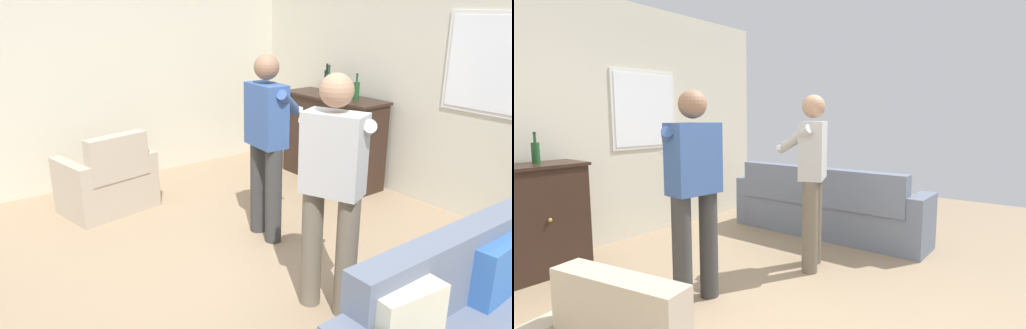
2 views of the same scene
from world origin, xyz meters
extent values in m
plane|color=#9E8466|center=(0.00, 0.00, 0.00)|extent=(10.40, 10.40, 0.00)
cube|color=beige|center=(0.00, 2.66, 1.40)|extent=(5.20, 0.12, 2.80)
cube|color=silver|center=(0.66, 2.60, 1.55)|extent=(0.90, 0.02, 0.95)
cube|color=white|center=(0.66, 2.59, 1.55)|extent=(0.82, 0.03, 0.87)
cube|color=slate|center=(1.95, 0.77, 0.21)|extent=(0.55, 2.15, 0.42)
cube|color=slate|center=(1.75, 0.77, 0.65)|extent=(0.18, 2.15, 0.45)
cube|color=slate|center=(1.95, 1.92, 0.32)|extent=(0.55, 0.18, 0.64)
cube|color=slate|center=(1.95, -0.39, 0.32)|extent=(0.55, 0.18, 0.64)
cube|color=orange|center=(1.88, 1.59, 0.60)|extent=(0.20, 0.42, 0.36)
cube|color=#386BB7|center=(1.88, 0.77, 0.60)|extent=(0.17, 0.41, 0.36)
cube|color=beige|center=(1.88, -0.06, 0.60)|extent=(0.18, 0.41, 0.36)
cube|color=#B2A38E|center=(-1.50, -0.20, 0.62)|extent=(0.25, 0.65, 0.45)
sphere|color=#B79338|center=(-0.76, 2.06, 0.56)|extent=(0.04, 0.04, 0.04)
cylinder|color=#1E4C23|center=(-0.72, 2.34, 1.14)|extent=(0.07, 0.07, 0.20)
cylinder|color=#1E4C23|center=(-0.72, 2.34, 1.28)|extent=(0.02, 0.02, 0.08)
cylinder|color=#262626|center=(-0.72, 2.34, 1.33)|extent=(0.03, 0.03, 0.02)
cylinder|color=#383838|center=(-0.39, 0.72, 0.44)|extent=(0.15, 0.15, 0.88)
cylinder|color=#383838|center=(-0.14, 0.70, 0.44)|extent=(0.15, 0.15, 0.88)
cube|color=#385693|center=(-0.27, 0.71, 1.16)|extent=(0.42, 0.25, 0.55)
sphere|color=#8C664C|center=(-0.27, 0.71, 1.57)|extent=(0.22, 0.22, 0.22)
cylinder|color=#385693|center=(-0.37, 0.88, 1.27)|extent=(0.35, 0.39, 0.29)
cylinder|color=#385693|center=(-0.14, 0.86, 1.27)|extent=(0.30, 0.42, 0.29)
cube|color=white|center=(-0.24, 1.03, 1.18)|extent=(0.15, 0.05, 0.04)
cylinder|color=#6B6051|center=(0.80, 0.30, 0.44)|extent=(0.15, 0.15, 0.88)
cylinder|color=#6B6051|center=(1.04, 0.40, 0.44)|extent=(0.15, 0.15, 0.88)
cube|color=#B7B7B7|center=(0.92, 0.35, 1.16)|extent=(0.45, 0.35, 0.55)
sphere|color=tan|center=(0.92, 0.35, 1.57)|extent=(0.22, 0.22, 0.22)
cylinder|color=#B7B7B7|center=(0.75, 0.46, 1.27)|extent=(0.19, 0.45, 0.29)
cylinder|color=#B7B7B7|center=(0.97, 0.54, 1.27)|extent=(0.42, 0.31, 0.29)
cube|color=white|center=(0.80, 0.65, 1.18)|extent=(0.15, 0.09, 0.04)
camera|label=1|loc=(3.11, -1.90, 2.10)|focal=35.00mm
camera|label=2|loc=(-2.35, -1.60, 1.48)|focal=28.00mm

